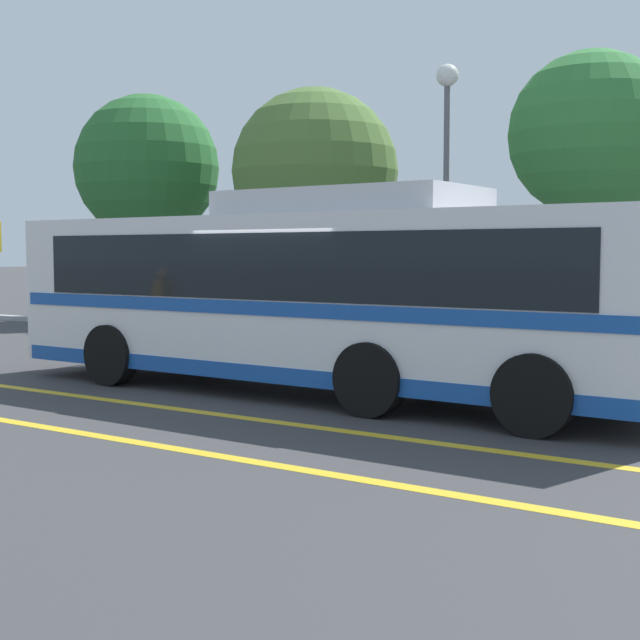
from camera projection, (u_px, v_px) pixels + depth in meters
name	position (u px, v px, depth m)	size (l,w,h in m)	color
ground_plane	(304.00, 394.00, 13.69)	(220.00, 220.00, 0.00)	#38383A
lane_strip_0	(228.00, 416.00, 11.86)	(0.20, 30.80, 0.01)	gold
lane_strip_1	(124.00, 440.00, 10.30)	(0.20, 30.80, 0.01)	gold
curb_strip	(497.00, 349.00, 19.40)	(38.80, 0.36, 0.15)	#99999E
transit_bus	(321.00, 292.00, 13.55)	(11.15, 2.78, 3.09)	silver
parked_car_0	(129.00, 306.00, 23.89)	(4.37, 2.03, 1.48)	silver
parked_car_1	(288.00, 317.00, 21.06)	(4.82, 2.17, 1.27)	black
parked_car_2	(551.00, 324.00, 17.28)	(4.54, 2.17, 1.59)	silver
street_lamp	(447.00, 137.00, 21.30)	(0.53, 0.53, 6.66)	#59595E
tree_1	(147.00, 168.00, 28.58)	(4.63, 4.63, 7.22)	#513823
tree_2	(591.00, 135.00, 22.90)	(4.26, 4.26, 7.35)	#513823
tree_3	(315.00, 172.00, 25.66)	(4.80, 4.80, 6.89)	#513823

